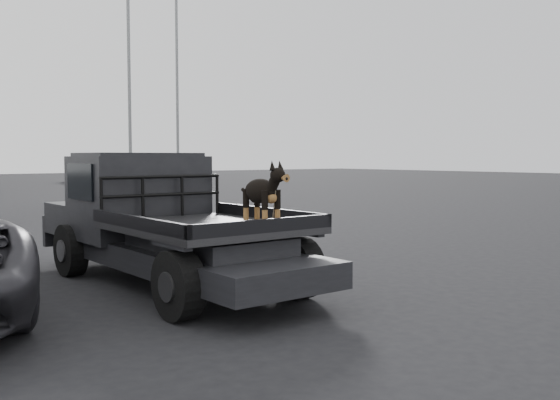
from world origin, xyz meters
TOP-DOWN VIEW (x-y plane):
  - ground at (0.00, 0.00)m, footprint 120.00×120.00m
  - flatbed_ute at (0.49, 1.33)m, footprint 2.00×5.40m
  - ute_cab at (0.49, 2.28)m, footprint 1.72×1.30m
  - headache_rack at (0.49, 1.53)m, footprint 1.80×0.08m
  - dog at (0.74, -0.41)m, footprint 0.32×0.60m
  - distant_car_b at (12.31, 34.88)m, footprint 2.31×4.87m
  - floodlight_mid at (11.55, 26.46)m, footprint 1.08×0.28m
  - floodlight_far at (16.62, 30.18)m, footprint 1.08×0.28m

SIDE VIEW (x-z plane):
  - ground at x=0.00m, z-range 0.00..0.00m
  - flatbed_ute at x=0.49m, z-range 0.00..0.92m
  - distant_car_b at x=12.31m, z-range 0.00..1.37m
  - headache_rack at x=0.49m, z-range 0.92..1.47m
  - dog at x=0.74m, z-range 0.92..1.66m
  - ute_cab at x=0.49m, z-range 0.92..1.80m
  - floodlight_mid at x=11.55m, z-range 0.60..14.93m
  - floodlight_far at x=16.62m, z-range 0.61..16.99m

